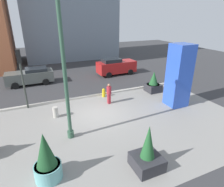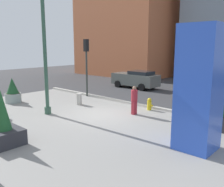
{
  "view_description": "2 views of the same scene",
  "coord_description": "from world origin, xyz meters",
  "px_view_note": "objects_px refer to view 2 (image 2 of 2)",
  "views": [
    {
      "loc": [
        -3.8,
        -11.17,
        6.41
      ],
      "look_at": [
        1.03,
        -0.13,
        1.44
      ],
      "focal_mm": 30.58,
      "sensor_mm": 36.0,
      "label": 1
    },
    {
      "loc": [
        9.63,
        -9.62,
        3.85
      ],
      "look_at": [
        0.92,
        -0.04,
        1.34
      ],
      "focal_mm": 39.84,
      "sensor_mm": 36.0,
      "label": 2
    }
  ],
  "objects_px": {
    "traffic_light_far_side": "(86,58)",
    "pedestrian_by_curb": "(134,99)",
    "potted_plant_mid_plaza": "(224,114)",
    "car_curb_east": "(136,79)",
    "potted_plant_by_pillar": "(4,127)",
    "potted_plant_near_left": "(13,92)",
    "fire_hydrant": "(149,104)",
    "art_pillar_blue": "(199,89)",
    "lamp_post": "(45,48)",
    "concrete_bollard": "(79,99)"
  },
  "relations": [
    {
      "from": "potted_plant_near_left",
      "to": "car_curb_east",
      "type": "height_order",
      "value": "potted_plant_near_left"
    },
    {
      "from": "potted_plant_near_left",
      "to": "potted_plant_by_pillar",
      "type": "xyz_separation_m",
      "value": [
        6.84,
        -3.75,
        -0.01
      ]
    },
    {
      "from": "pedestrian_by_curb",
      "to": "traffic_light_far_side",
      "type": "bearing_deg",
      "value": 163.73
    },
    {
      "from": "potted_plant_mid_plaza",
      "to": "fire_hydrant",
      "type": "xyz_separation_m",
      "value": [
        -4.51,
        0.65,
        -0.36
      ]
    },
    {
      "from": "potted_plant_near_left",
      "to": "potted_plant_mid_plaza",
      "type": "height_order",
      "value": "potted_plant_mid_plaza"
    },
    {
      "from": "potted_plant_near_left",
      "to": "potted_plant_mid_plaza",
      "type": "distance_m",
      "value": 13.14
    },
    {
      "from": "pedestrian_by_curb",
      "to": "car_curb_east",
      "type": "bearing_deg",
      "value": 126.38
    },
    {
      "from": "concrete_bollard",
      "to": "car_curb_east",
      "type": "xyz_separation_m",
      "value": [
        -1.22,
        7.81,
        0.46
      ]
    },
    {
      "from": "potted_plant_by_pillar",
      "to": "car_curb_east",
      "type": "height_order",
      "value": "potted_plant_by_pillar"
    },
    {
      "from": "pedestrian_by_curb",
      "to": "fire_hydrant",
      "type": "bearing_deg",
      "value": 86.04
    },
    {
      "from": "potted_plant_by_pillar",
      "to": "car_curb_east",
      "type": "relative_size",
      "value": 0.5
    },
    {
      "from": "potted_plant_by_pillar",
      "to": "potted_plant_near_left",
      "type": "bearing_deg",
      "value": 151.28
    },
    {
      "from": "potted_plant_mid_plaza",
      "to": "potted_plant_by_pillar",
      "type": "relative_size",
      "value": 0.84
    },
    {
      "from": "potted_plant_near_left",
      "to": "fire_hydrant",
      "type": "height_order",
      "value": "potted_plant_near_left"
    },
    {
      "from": "art_pillar_blue",
      "to": "car_curb_east",
      "type": "relative_size",
      "value": 1.04
    },
    {
      "from": "potted_plant_near_left",
      "to": "traffic_light_far_side",
      "type": "height_order",
      "value": "traffic_light_far_side"
    },
    {
      "from": "potted_plant_mid_plaza",
      "to": "pedestrian_by_curb",
      "type": "xyz_separation_m",
      "value": [
        -4.61,
        -0.75,
        0.17
      ]
    },
    {
      "from": "lamp_post",
      "to": "potted_plant_near_left",
      "type": "bearing_deg",
      "value": 179.36
    },
    {
      "from": "concrete_bollard",
      "to": "traffic_light_far_side",
      "type": "distance_m",
      "value": 3.79
    },
    {
      "from": "potted_plant_mid_plaza",
      "to": "potted_plant_by_pillar",
      "type": "bearing_deg",
      "value": -126.57
    },
    {
      "from": "traffic_light_far_side",
      "to": "pedestrian_by_curb",
      "type": "height_order",
      "value": "traffic_light_far_side"
    },
    {
      "from": "lamp_post",
      "to": "pedestrian_by_curb",
      "type": "distance_m",
      "value": 5.66
    },
    {
      "from": "art_pillar_blue",
      "to": "pedestrian_by_curb",
      "type": "distance_m",
      "value": 5.3
    },
    {
      "from": "concrete_bollard",
      "to": "car_curb_east",
      "type": "height_order",
      "value": "car_curb_east"
    },
    {
      "from": "lamp_post",
      "to": "potted_plant_mid_plaza",
      "type": "distance_m",
      "value": 9.69
    },
    {
      "from": "pedestrian_by_curb",
      "to": "concrete_bollard",
      "type": "bearing_deg",
      "value": -172.48
    },
    {
      "from": "lamp_post",
      "to": "car_curb_east",
      "type": "bearing_deg",
      "value": 98.9
    },
    {
      "from": "lamp_post",
      "to": "potted_plant_mid_plaza",
      "type": "xyz_separation_m",
      "value": [
        8.31,
        3.98,
        -2.99
      ]
    },
    {
      "from": "potted_plant_mid_plaza",
      "to": "pedestrian_by_curb",
      "type": "bearing_deg",
      "value": -170.8
    },
    {
      "from": "traffic_light_far_side",
      "to": "car_curb_east",
      "type": "bearing_deg",
      "value": 85.03
    },
    {
      "from": "potted_plant_mid_plaza",
      "to": "lamp_post",
      "type": "bearing_deg",
      "value": -154.44
    },
    {
      "from": "potted_plant_by_pillar",
      "to": "pedestrian_by_curb",
      "type": "distance_m",
      "value": 7.02
    },
    {
      "from": "potted_plant_mid_plaza",
      "to": "art_pillar_blue",
      "type": "bearing_deg",
      "value": -89.99
    },
    {
      "from": "lamp_post",
      "to": "pedestrian_by_curb",
      "type": "xyz_separation_m",
      "value": [
        3.71,
        3.23,
        -2.81
      ]
    },
    {
      "from": "traffic_light_far_side",
      "to": "car_curb_east",
      "type": "xyz_separation_m",
      "value": [
        0.48,
        5.56,
        -2.08
      ]
    },
    {
      "from": "potted_plant_mid_plaza",
      "to": "traffic_light_far_side",
      "type": "xyz_separation_m",
      "value": [
        -10.44,
        0.96,
        2.18
      ]
    },
    {
      "from": "potted_plant_by_pillar",
      "to": "pedestrian_by_curb",
      "type": "height_order",
      "value": "potted_plant_by_pillar"
    },
    {
      "from": "art_pillar_blue",
      "to": "traffic_light_far_side",
      "type": "height_order",
      "value": "art_pillar_blue"
    },
    {
      "from": "art_pillar_blue",
      "to": "potted_plant_by_pillar",
      "type": "xyz_separation_m",
      "value": [
        -5.7,
        -4.72,
        -1.57
      ]
    },
    {
      "from": "lamp_post",
      "to": "traffic_light_far_side",
      "type": "xyz_separation_m",
      "value": [
        -2.13,
        4.93,
        -0.81
      ]
    },
    {
      "from": "art_pillar_blue",
      "to": "potted_plant_near_left",
      "type": "distance_m",
      "value": 12.67
    },
    {
      "from": "lamp_post",
      "to": "potted_plant_near_left",
      "type": "height_order",
      "value": "lamp_post"
    },
    {
      "from": "potted_plant_by_pillar",
      "to": "fire_hydrant",
      "type": "relative_size",
      "value": 2.92
    },
    {
      "from": "fire_hydrant",
      "to": "concrete_bollard",
      "type": "distance_m",
      "value": 4.65
    },
    {
      "from": "potted_plant_mid_plaza",
      "to": "potted_plant_near_left",
      "type": "bearing_deg",
      "value": -162.6
    },
    {
      "from": "lamp_post",
      "to": "pedestrian_by_curb",
      "type": "bearing_deg",
      "value": 41.06
    },
    {
      "from": "car_curb_east",
      "to": "pedestrian_by_curb",
      "type": "height_order",
      "value": "pedestrian_by_curb"
    },
    {
      "from": "potted_plant_mid_plaza",
      "to": "car_curb_east",
      "type": "xyz_separation_m",
      "value": [
        -9.96,
        6.52,
        0.1
      ]
    },
    {
      "from": "traffic_light_far_side",
      "to": "car_curb_east",
      "type": "height_order",
      "value": "traffic_light_far_side"
    },
    {
      "from": "lamp_post",
      "to": "art_pillar_blue",
      "type": "bearing_deg",
      "value": 6.96
    }
  ]
}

